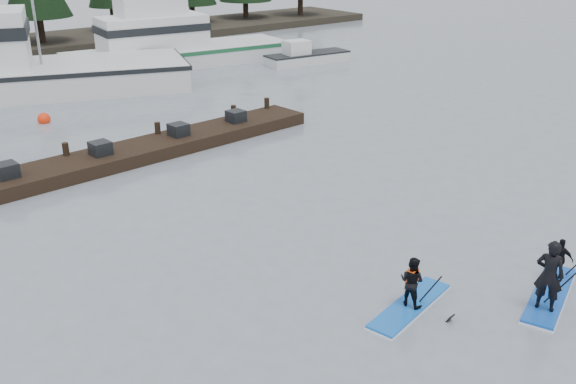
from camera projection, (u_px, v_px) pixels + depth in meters
ground at (444, 309)px, 15.33m from camera, size 160.00×160.00×0.00m
fishing_boat_medium at (174, 56)px, 42.13m from camera, size 15.16×5.96×8.75m
skiff at (307, 58)px, 42.86m from camera, size 5.98×2.41×0.68m
floating_dock at (148, 149)px, 25.55m from camera, size 15.49×3.15×0.51m
buoy_c at (240, 63)px, 43.05m from camera, size 0.61×0.61×0.61m
buoy_b at (44, 122)px, 29.96m from camera, size 0.60×0.60×0.60m
paddleboard_solo at (411, 290)px, 15.19m from camera, size 2.94×1.29×1.83m
paddleboard_duo at (552, 277)px, 15.41m from camera, size 3.23×1.79×2.42m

